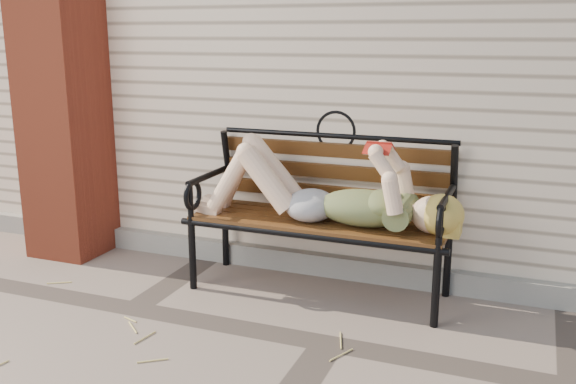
% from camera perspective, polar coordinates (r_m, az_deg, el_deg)
% --- Properties ---
extents(ground, '(80.00, 80.00, 0.00)m').
position_cam_1_polar(ground, '(3.59, 3.60, -13.29)').
color(ground, '#7C695F').
rests_on(ground, ground).
extents(house_wall, '(8.00, 4.00, 3.00)m').
position_cam_1_polar(house_wall, '(6.12, 12.63, 12.30)').
color(house_wall, beige).
rests_on(house_wall, ground).
extents(foundation_strip, '(8.00, 0.10, 0.15)m').
position_cam_1_polar(foundation_strip, '(4.42, 7.49, -6.95)').
color(foundation_strip, '#9A958B').
rests_on(foundation_strip, ground).
extents(brick_pillar, '(0.50, 0.50, 2.00)m').
position_cam_1_polar(brick_pillar, '(5.04, -19.23, 5.86)').
color(brick_pillar, '#A83F25').
rests_on(brick_pillar, ground).
extents(garden_bench, '(1.79, 0.71, 1.16)m').
position_cam_1_polar(garden_bench, '(4.13, 3.25, 0.02)').
color(garden_bench, black).
rests_on(garden_bench, ground).
extents(reading_woman, '(1.68, 0.38, 0.53)m').
position_cam_1_polar(reading_woman, '(3.99, 2.83, 0.09)').
color(reading_woman, '#0A3846').
rests_on(reading_woman, ground).
extents(straw_scatter, '(2.77, 1.64, 0.01)m').
position_cam_1_polar(straw_scatter, '(3.38, -16.79, -15.64)').
color(straw_scatter, '#E1CA6D').
rests_on(straw_scatter, ground).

